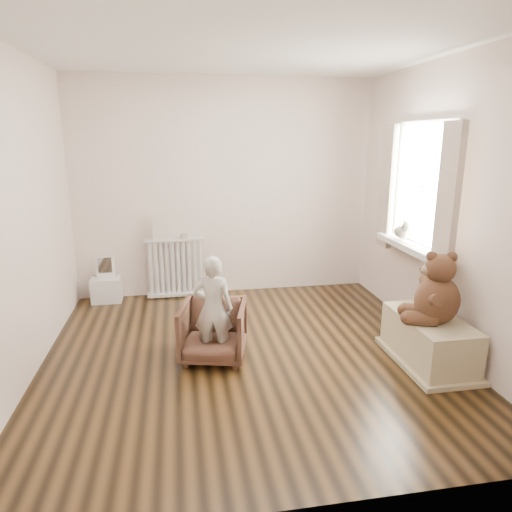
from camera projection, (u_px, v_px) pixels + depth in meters
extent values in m
cube|color=black|center=(248.00, 354.00, 4.14)|extent=(3.60, 3.60, 0.01)
cube|color=white|center=(247.00, 44.00, 3.48)|extent=(3.60, 3.60, 0.01)
cube|color=white|center=(225.00, 189.00, 5.52)|extent=(3.60, 0.02, 2.60)
cube|color=white|center=(307.00, 275.00, 2.09)|extent=(3.60, 0.02, 2.60)
cube|color=white|center=(17.00, 219.00, 3.51)|extent=(0.02, 3.60, 2.60)
cube|color=white|center=(445.00, 207.00, 4.10)|extent=(0.02, 3.60, 2.60)
cube|color=white|center=(425.00, 187.00, 4.34)|extent=(0.03, 0.90, 1.10)
cube|color=silver|center=(411.00, 246.00, 4.48)|extent=(0.22, 1.10, 0.06)
cube|color=beige|center=(448.00, 201.00, 3.80)|extent=(0.06, 0.26, 1.30)
cube|color=beige|center=(387.00, 187.00, 4.88)|extent=(0.06, 0.26, 1.30)
cube|color=silver|center=(175.00, 266.00, 5.53)|extent=(0.69, 0.13, 0.73)
cube|color=beige|center=(160.00, 226.00, 5.38)|extent=(0.18, 0.02, 0.31)
cylinder|color=#A59E8C|center=(184.00, 236.00, 5.46)|extent=(0.09, 0.09, 0.05)
cube|color=silver|center=(106.00, 279.00, 5.40)|extent=(0.34, 0.24, 0.53)
imported|color=brown|center=(213.00, 331.00, 4.01)|extent=(0.66, 0.68, 0.51)
imported|color=beige|center=(213.00, 309.00, 3.90)|extent=(0.38, 0.30, 0.94)
cube|color=beige|center=(429.00, 341.00, 3.94)|extent=(0.47, 0.88, 0.42)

